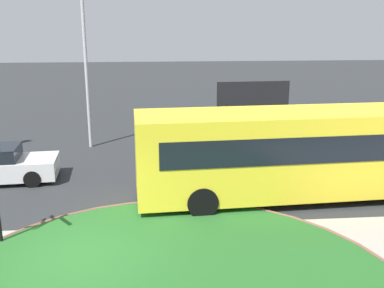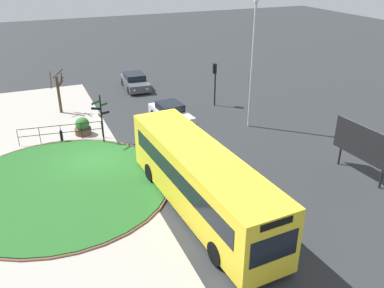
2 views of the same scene
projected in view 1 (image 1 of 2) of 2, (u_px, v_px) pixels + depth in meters
name	position (u px, v px, depth m)	size (l,w,h in m)	color
ground	(79.00, 260.00, 11.72)	(120.00, 120.00, 0.00)	#282B2D
bus_yellow	(300.00, 152.00, 15.48)	(11.41, 3.12, 3.11)	yellow
lamppost_tall	(85.00, 52.00, 21.16)	(0.32, 0.32, 8.64)	#B7B7BC
billboard_left	(253.00, 99.00, 24.49)	(4.03, 0.34, 2.91)	black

